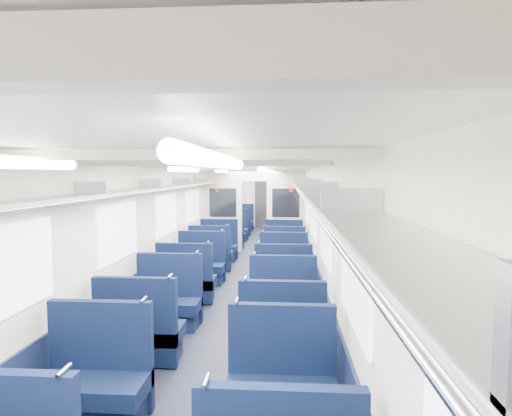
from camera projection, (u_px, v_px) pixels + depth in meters
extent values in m
cube|color=black|center=(243.00, 282.00, 8.58)|extent=(2.80, 18.00, 0.01)
cube|color=silver|center=(242.00, 166.00, 8.39)|extent=(2.80, 18.00, 0.01)
cube|color=beige|center=(174.00, 224.00, 8.58)|extent=(0.02, 18.00, 2.35)
cube|color=black|center=(175.00, 264.00, 8.65)|extent=(0.03, 17.90, 0.70)
cube|color=beige|center=(312.00, 226.00, 8.39)|extent=(0.02, 18.00, 2.35)
cube|color=black|center=(311.00, 266.00, 8.46)|extent=(0.03, 17.90, 0.70)
cube|color=beige|center=(264.00, 199.00, 17.44)|extent=(2.80, 0.02, 2.35)
cube|color=#B2B5BA|center=(182.00, 185.00, 8.50)|extent=(0.34, 17.40, 0.04)
cylinder|color=silver|center=(191.00, 186.00, 8.49)|extent=(0.02, 17.40, 0.02)
cube|color=#B2B5BA|center=(91.00, 188.00, 4.52)|extent=(0.34, 0.03, 0.14)
cube|color=#B2B5BA|center=(151.00, 184.00, 6.51)|extent=(0.34, 0.03, 0.14)
cube|color=#B2B5BA|center=(182.00, 181.00, 8.50)|extent=(0.34, 0.03, 0.14)
cube|color=#B2B5BA|center=(202.00, 180.00, 10.49)|extent=(0.34, 0.03, 0.14)
cube|color=#B2B5BA|center=(215.00, 179.00, 12.48)|extent=(0.34, 0.03, 0.14)
cube|color=#B2B5BA|center=(225.00, 178.00, 14.46)|extent=(0.34, 0.03, 0.14)
cube|color=#B2B5BA|center=(232.00, 178.00, 16.45)|extent=(0.34, 0.03, 0.14)
cube|color=#B2B5BA|center=(304.00, 186.00, 8.34)|extent=(0.34, 17.40, 0.04)
cylinder|color=silver|center=(294.00, 187.00, 8.35)|extent=(0.02, 17.40, 0.02)
cube|color=#B2B5BA|center=(351.00, 201.00, 2.37)|extent=(0.34, 0.03, 0.14)
cube|color=#B2B5BA|center=(321.00, 188.00, 4.35)|extent=(0.34, 0.03, 0.14)
cube|color=#B2B5BA|center=(310.00, 184.00, 6.34)|extent=(0.34, 0.03, 0.14)
cube|color=#B2B5BA|center=(304.00, 181.00, 8.33)|extent=(0.34, 0.03, 0.14)
cube|color=#B2B5BA|center=(300.00, 180.00, 10.32)|extent=(0.34, 0.03, 0.14)
cube|color=#B2B5BA|center=(298.00, 179.00, 12.31)|extent=(0.34, 0.03, 0.14)
cube|color=#B2B5BA|center=(296.00, 178.00, 14.30)|extent=(0.34, 0.03, 0.14)
cube|color=#B2B5BA|center=(295.00, 178.00, 16.29)|extent=(0.34, 0.03, 0.14)
cube|color=white|center=(6.00, 271.00, 3.39)|extent=(0.02, 1.30, 0.75)
cube|color=white|center=(119.00, 232.00, 5.68)|extent=(0.02, 1.30, 0.75)
cube|color=white|center=(166.00, 215.00, 7.96)|extent=(0.02, 1.30, 0.75)
cube|color=white|center=(193.00, 206.00, 10.25)|extent=(0.02, 1.30, 0.75)
cube|color=white|center=(213.00, 199.00, 13.03)|extent=(0.02, 1.30, 0.75)
cube|color=white|center=(223.00, 195.00, 15.32)|extent=(0.02, 1.30, 0.75)
cube|color=white|center=(354.00, 277.00, 3.20)|extent=(0.02, 1.30, 0.75)
cube|color=white|center=(325.00, 234.00, 5.49)|extent=(0.02, 1.30, 0.75)
cube|color=white|center=(314.00, 216.00, 7.77)|extent=(0.02, 1.30, 0.75)
cube|color=white|center=(307.00, 207.00, 10.06)|extent=(0.02, 1.30, 0.75)
cube|color=white|center=(302.00, 200.00, 12.85)|extent=(0.02, 1.30, 0.75)
cube|color=white|center=(300.00, 196.00, 15.13)|extent=(0.02, 1.30, 0.75)
cube|color=beige|center=(137.00, 155.00, 2.43)|extent=(2.70, 0.06, 0.06)
cube|color=beige|center=(204.00, 163.00, 4.42)|extent=(2.70, 0.06, 0.06)
cube|color=beige|center=(229.00, 167.00, 6.41)|extent=(2.70, 0.06, 0.06)
cube|color=beige|center=(242.00, 168.00, 8.39)|extent=(2.70, 0.06, 0.06)
cube|color=beige|center=(250.00, 169.00, 10.38)|extent=(2.70, 0.06, 0.06)
cube|color=beige|center=(256.00, 170.00, 12.37)|extent=(2.70, 0.06, 0.06)
cube|color=beige|center=(260.00, 171.00, 14.36)|extent=(2.70, 0.06, 0.06)
cube|color=beige|center=(263.00, 171.00, 16.35)|extent=(2.70, 0.06, 0.06)
cylinder|color=white|center=(186.00, 170.00, 5.95)|extent=(0.07, 1.60, 0.07)
cylinder|color=white|center=(222.00, 171.00, 9.43)|extent=(0.07, 1.60, 0.07)
cylinder|color=white|center=(242.00, 172.00, 13.90)|extent=(0.07, 1.60, 0.07)
cylinder|color=white|center=(218.00, 160.00, 1.90)|extent=(0.07, 1.60, 0.07)
cylinder|color=white|center=(263.00, 170.00, 5.87)|extent=(0.07, 1.60, 0.07)
cylinder|color=white|center=(271.00, 171.00, 9.35)|extent=(0.07, 1.60, 0.07)
cylinder|color=white|center=(276.00, 172.00, 13.83)|extent=(0.07, 1.60, 0.07)
cube|color=black|center=(264.00, 203.00, 17.39)|extent=(0.75, 0.06, 2.00)
cube|color=beige|center=(223.00, 210.00, 11.85)|extent=(1.05, 0.08, 2.35)
cube|color=black|center=(223.00, 203.00, 11.78)|extent=(0.76, 0.02, 0.80)
cylinder|color=red|center=(218.00, 190.00, 11.76)|extent=(0.12, 0.01, 0.12)
cube|color=beige|center=(286.00, 211.00, 11.73)|extent=(1.05, 0.08, 2.35)
cube|color=black|center=(286.00, 203.00, 11.66)|extent=(0.76, 0.02, 0.80)
cylinder|color=red|center=(291.00, 190.00, 11.62)|extent=(0.12, 0.01, 0.12)
cube|color=beige|center=(254.00, 175.00, 11.71)|extent=(0.70, 0.08, 0.35)
cylinder|color=silver|center=(64.00, 370.00, 2.44)|extent=(0.02, 0.15, 0.02)
cylinder|color=silver|center=(206.00, 381.00, 2.32)|extent=(0.02, 0.15, 0.02)
cube|color=#0B1636|center=(92.00, 387.00, 3.70)|extent=(0.96, 0.50, 0.16)
cube|color=black|center=(93.00, 410.00, 3.72)|extent=(0.88, 0.40, 0.25)
cube|color=#0B1636|center=(102.00, 355.00, 3.89)|extent=(0.96, 0.09, 1.02)
cylinder|color=silver|center=(143.00, 299.00, 3.82)|extent=(0.02, 0.15, 0.02)
cube|color=#0B1636|center=(281.00, 393.00, 3.61)|extent=(0.96, 0.50, 0.16)
cube|color=black|center=(281.00, 416.00, 3.63)|extent=(0.88, 0.40, 0.25)
cube|color=#0B1636|center=(282.00, 360.00, 3.80)|extent=(0.96, 0.09, 1.02)
cylinder|color=silver|center=(236.00, 301.00, 3.78)|extent=(0.02, 0.15, 0.02)
cube|color=#0B1636|center=(142.00, 332.00, 4.99)|extent=(0.96, 0.50, 0.16)
cube|color=black|center=(142.00, 349.00, 5.00)|extent=(0.88, 0.40, 0.25)
cube|color=#0B1636|center=(135.00, 322.00, 4.77)|extent=(0.96, 0.09, 1.02)
cylinder|color=silver|center=(170.00, 276.00, 4.70)|extent=(0.02, 0.15, 0.02)
cube|color=#0B1636|center=(282.00, 337.00, 4.84)|extent=(0.96, 0.50, 0.16)
cube|color=black|center=(282.00, 355.00, 4.85)|extent=(0.88, 0.40, 0.25)
cube|color=#0B1636|center=(282.00, 327.00, 4.62)|extent=(0.96, 0.09, 1.02)
cylinder|color=silver|center=(245.00, 278.00, 4.60)|extent=(0.02, 0.15, 0.02)
cube|color=#0B1636|center=(166.00, 305.00, 6.02)|extent=(0.96, 0.50, 0.16)
cube|color=black|center=(167.00, 319.00, 6.03)|extent=(0.88, 0.40, 0.25)
cube|color=#0B1636|center=(170.00, 287.00, 6.20)|extent=(0.96, 0.09, 1.02)
cylinder|color=silver|center=(197.00, 252.00, 6.13)|extent=(0.02, 0.15, 0.02)
cube|color=#0B1636|center=(283.00, 309.00, 5.85)|extent=(0.96, 0.50, 0.16)
cube|color=black|center=(283.00, 323.00, 5.87)|extent=(0.88, 0.40, 0.25)
cube|color=#0B1636|center=(283.00, 291.00, 6.04)|extent=(0.96, 0.09, 1.02)
cylinder|color=silver|center=(255.00, 254.00, 6.03)|extent=(0.02, 0.15, 0.02)
cube|color=#0B1636|center=(187.00, 282.00, 7.31)|extent=(0.96, 0.50, 0.16)
cube|color=black|center=(187.00, 294.00, 7.33)|extent=(0.88, 0.40, 0.25)
cube|color=#0B1636|center=(184.00, 273.00, 7.09)|extent=(0.96, 0.09, 1.02)
cylinder|color=silver|center=(208.00, 242.00, 7.02)|extent=(0.02, 0.15, 0.02)
cube|color=#0B1636|center=(283.00, 283.00, 7.22)|extent=(0.96, 0.50, 0.16)
cube|color=black|center=(283.00, 295.00, 7.24)|extent=(0.88, 0.40, 0.25)
cube|color=#0B1636|center=(283.00, 275.00, 7.00)|extent=(0.96, 0.09, 1.02)
cylinder|color=silver|center=(259.00, 243.00, 6.99)|extent=(0.02, 0.15, 0.02)
cube|color=#0B1636|center=(200.00, 268.00, 8.41)|extent=(0.96, 0.50, 0.16)
cube|color=black|center=(200.00, 278.00, 8.43)|extent=(0.88, 0.40, 0.25)
cube|color=#0B1636|center=(202.00, 256.00, 8.60)|extent=(0.96, 0.09, 1.02)
cylinder|color=silver|center=(222.00, 230.00, 8.53)|extent=(0.02, 0.15, 0.02)
cube|color=#0B1636|center=(283.00, 270.00, 8.24)|extent=(0.96, 0.50, 0.16)
cube|color=black|center=(283.00, 280.00, 8.26)|extent=(0.88, 0.40, 0.25)
cube|color=#0B1636|center=(283.00, 257.00, 8.43)|extent=(0.96, 0.09, 1.02)
cylinder|color=silver|center=(263.00, 231.00, 8.42)|extent=(0.02, 0.15, 0.02)
cube|color=#0B1636|center=(211.00, 255.00, 9.70)|extent=(0.96, 0.50, 0.16)
cube|color=black|center=(211.00, 264.00, 9.72)|extent=(0.88, 0.40, 0.25)
cube|color=#0B1636|center=(210.00, 248.00, 9.48)|extent=(0.96, 0.09, 1.02)
cylinder|color=silver|center=(228.00, 225.00, 9.41)|extent=(0.02, 0.15, 0.02)
cube|color=#0B1636|center=(284.00, 256.00, 9.60)|extent=(0.96, 0.50, 0.16)
cube|color=black|center=(284.00, 265.00, 9.61)|extent=(0.88, 0.40, 0.25)
cube|color=#0B1636|center=(284.00, 249.00, 9.38)|extent=(0.96, 0.09, 1.02)
cylinder|color=silver|center=(265.00, 225.00, 9.36)|extent=(0.02, 0.15, 0.02)
cube|color=#0B1636|center=(218.00, 248.00, 10.66)|extent=(0.96, 0.50, 0.16)
cube|color=black|center=(218.00, 256.00, 10.68)|extent=(0.88, 0.40, 0.25)
cube|color=#0B1636|center=(219.00, 239.00, 10.85)|extent=(0.96, 0.09, 1.02)
cylinder|color=silver|center=(235.00, 218.00, 10.78)|extent=(0.02, 0.15, 0.02)
cube|color=#0B1636|center=(284.00, 249.00, 10.51)|extent=(0.96, 0.50, 0.16)
cube|color=black|center=(284.00, 257.00, 10.53)|extent=(0.88, 0.40, 0.25)
cube|color=#0B1636|center=(284.00, 240.00, 10.70)|extent=(0.96, 0.09, 1.02)
cylinder|color=silver|center=(268.00, 219.00, 10.69)|extent=(0.02, 0.15, 0.02)
cube|color=#0B1636|center=(229.00, 236.00, 12.73)|extent=(0.96, 0.50, 0.16)
cube|color=black|center=(229.00, 243.00, 12.75)|extent=(0.88, 0.40, 0.25)
cube|color=#0B1636|center=(228.00, 230.00, 12.51)|extent=(0.96, 0.09, 1.02)
cylinder|color=silver|center=(242.00, 212.00, 12.44)|extent=(0.02, 0.15, 0.02)
cube|color=#0B1636|center=(284.00, 237.00, 12.57)|extent=(0.96, 0.50, 0.16)
cube|color=black|center=(284.00, 244.00, 12.59)|extent=(0.88, 0.40, 0.25)
cube|color=#0B1636|center=(284.00, 231.00, 12.35)|extent=(0.96, 0.09, 1.02)
cylinder|color=silver|center=(270.00, 213.00, 12.34)|extent=(0.02, 0.15, 0.02)
cube|color=#0B1636|center=(233.00, 231.00, 13.82)|extent=(0.96, 0.50, 0.16)
cube|color=black|center=(233.00, 237.00, 13.83)|extent=(0.88, 0.40, 0.25)
cube|color=#0B1636|center=(234.00, 224.00, 14.00)|extent=(0.96, 0.09, 1.02)
cylinder|color=silver|center=(246.00, 208.00, 13.93)|extent=(0.02, 0.15, 0.02)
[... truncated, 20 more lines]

